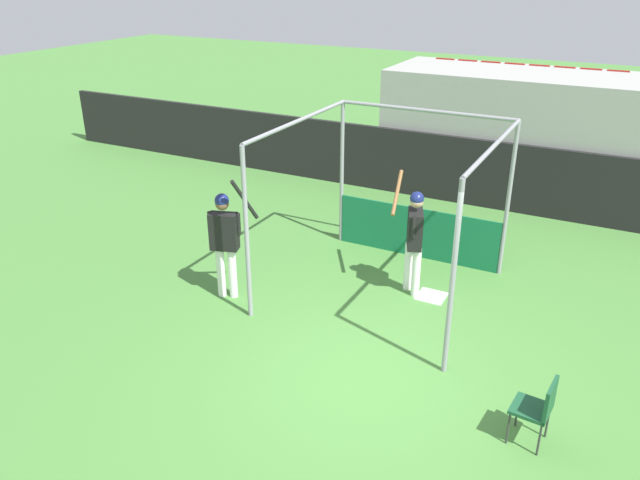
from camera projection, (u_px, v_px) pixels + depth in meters
name	position (u px, v px, depth m)	size (l,w,h in m)	color
ground_plane	(362.00, 379.00, 8.02)	(60.00, 60.00, 0.00)	#477F38
outfield_wall	(494.00, 175.00, 13.26)	(24.00, 0.12, 1.47)	black
bleacher_section	(510.00, 133.00, 14.02)	(5.40, 2.40, 2.75)	#9E9E99
batting_cage	(405.00, 207.00, 10.30)	(3.09, 3.22, 2.69)	gray
home_plate	(431.00, 296.00, 9.98)	(0.44, 0.44, 0.02)	white
player_batter	(414.00, 233.00, 9.71)	(0.67, 0.81, 1.87)	white
player_waiting	(225.00, 236.00, 9.58)	(0.68, 0.56, 2.05)	white
folding_chair	(539.00, 406.00, 6.76)	(0.44, 0.44, 0.84)	#194C2D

